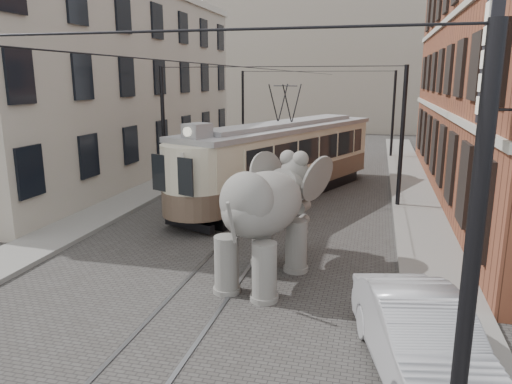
# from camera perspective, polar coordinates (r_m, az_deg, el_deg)

# --- Properties ---
(ground) EXTENTS (120.00, 120.00, 0.00)m
(ground) POSITION_cam_1_polar(r_m,az_deg,el_deg) (16.62, -1.32, -5.94)
(ground) COLOR #3D3A38
(tram_rails) EXTENTS (1.54, 80.00, 0.02)m
(tram_rails) POSITION_cam_1_polar(r_m,az_deg,el_deg) (16.61, -1.32, -5.90)
(tram_rails) COLOR slate
(tram_rails) RESTS_ON ground
(sidewalk_right) EXTENTS (2.00, 60.00, 0.15)m
(sidewalk_right) POSITION_cam_1_polar(r_m,az_deg,el_deg) (16.17, 19.82, -7.03)
(sidewalk_right) COLOR slate
(sidewalk_right) RESTS_ON ground
(sidewalk_left) EXTENTS (2.00, 60.00, 0.15)m
(sidewalk_left) POSITION_cam_1_polar(r_m,az_deg,el_deg) (19.28, -20.34, -3.83)
(sidewalk_left) COLOR slate
(sidewalk_left) RESTS_ON ground
(stucco_building) EXTENTS (7.00, 24.00, 10.00)m
(stucco_building) POSITION_cam_1_polar(r_m,az_deg,el_deg) (29.36, -17.48, 11.73)
(stucco_building) COLOR #9D9582
(stucco_building) RESTS_ON ground
(distant_block) EXTENTS (28.00, 10.00, 14.00)m
(distant_block) POSITION_cam_1_polar(r_m,az_deg,el_deg) (55.32, 10.00, 14.61)
(distant_block) COLOR #9D9582
(distant_block) RESTS_ON ground
(catenary) EXTENTS (11.00, 30.20, 6.00)m
(catenary) POSITION_cam_1_polar(r_m,az_deg,el_deg) (20.75, 1.76, 6.42)
(catenary) COLOR black
(catenary) RESTS_ON ground
(tram) EXTENTS (7.40, 13.12, 5.18)m
(tram) POSITION_cam_1_polar(r_m,az_deg,el_deg) (22.32, 3.38, 5.82)
(tram) COLOR #C0B79B
(tram) RESTS_ON ground
(elephant) EXTENTS (4.16, 6.05, 3.38)m
(elephant) POSITION_cam_1_polar(r_m,az_deg,el_deg) (13.03, 0.87, -3.55)
(elephant) COLOR slate
(elephant) RESTS_ON ground
(parked_car) EXTENTS (2.78, 4.97, 1.55)m
(parked_car) POSITION_cam_1_polar(r_m,az_deg,el_deg) (9.78, 18.87, -16.08)
(parked_car) COLOR #A1A1A5
(parked_car) RESTS_ON ground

